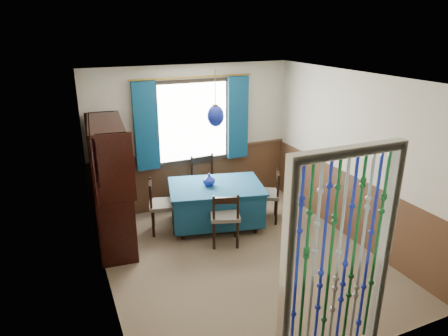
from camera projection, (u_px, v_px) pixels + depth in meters
name	position (u px, v px, depth m)	size (l,w,h in m)	color
floor	(242.00, 258.00, 5.63)	(4.00, 4.00, 0.00)	brown
ceiling	(245.00, 78.00, 4.78)	(4.00, 4.00, 0.00)	silver
wall_back	(192.00, 138.00, 6.93)	(3.60, 3.60, 0.00)	beige
wall_front	(344.00, 250.00, 3.48)	(3.60, 3.60, 0.00)	beige
wall_left	(101.00, 198.00, 4.53)	(4.00, 4.00, 0.00)	beige
wall_right	(353.00, 158.00, 5.88)	(4.00, 4.00, 0.00)	beige
wainscot_back	(194.00, 178.00, 7.17)	(3.60, 3.60, 0.00)	#4A2E1C
wainscot_front	(335.00, 319.00, 3.74)	(3.60, 3.60, 0.00)	#4A2E1C
wainscot_left	(109.00, 255.00, 4.79)	(4.00, 4.00, 0.00)	#4A2E1C
wainscot_right	(346.00, 205.00, 6.13)	(4.00, 4.00, 0.00)	#4A2E1C
window	(193.00, 122.00, 6.78)	(1.32, 0.12, 1.42)	black
doorway	(337.00, 266.00, 3.60)	(1.16, 0.12, 2.18)	silver
dining_table	(216.00, 202.00, 6.42)	(1.66, 1.33, 0.70)	navy
chair_near	(225.00, 217.00, 5.84)	(0.53, 0.52, 0.86)	black
chair_far	(206.00, 182.00, 7.00)	(0.50, 0.48, 0.96)	black
chair_left	(161.00, 205.00, 6.22)	(0.49, 0.51, 0.86)	black
chair_right	(268.00, 194.00, 6.59)	(0.56, 0.57, 0.86)	black
sideboard	(113.00, 203.00, 5.87)	(0.62, 1.46, 1.86)	black
pendant_lamp	(215.00, 116.00, 5.95)	(0.26, 0.26, 0.84)	olive
vase_table	(209.00, 180.00, 6.29)	(0.18, 0.18, 0.18)	navy
bowl_shelf	(116.00, 166.00, 5.41)	(0.19, 0.19, 0.05)	beige
vase_sideboard	(112.00, 172.00, 5.99)	(0.16, 0.16, 0.17)	beige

